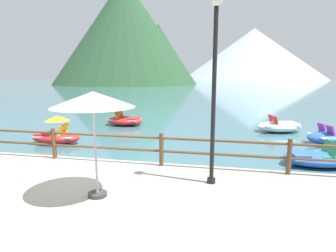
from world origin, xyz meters
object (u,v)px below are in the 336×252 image
object	(u,v)px
lamp_post	(214,74)
pedal_boat_5	(124,118)
pedal_boat_4	(333,137)
pedal_boat_1	(279,126)
pedal_boat_3	(56,134)
beach_umbrella	(93,101)
pedal_boat_0	(318,158)

from	to	relation	value
lamp_post	pedal_boat_5	bearing A→B (deg)	121.91
pedal_boat_4	pedal_boat_5	size ratio (longest dim) A/B	1.14
lamp_post	pedal_boat_5	world-z (taller)	lamp_post
pedal_boat_1	pedal_boat_3	distance (m)	10.92
pedal_boat_3	pedal_boat_4	xyz separation A→B (m)	(11.68, 2.35, -0.10)
beach_umbrella	pedal_boat_3	bearing A→B (deg)	130.11
beach_umbrella	pedal_boat_4	size ratio (longest dim) A/B	0.88
beach_umbrella	pedal_boat_4	bearing A→B (deg)	47.39
pedal_boat_1	pedal_boat_4	world-z (taller)	pedal_boat_4
beach_umbrella	pedal_boat_5	distance (m)	10.90
lamp_post	pedal_boat_3	xyz separation A→B (m)	(-6.90, 4.15, -2.57)
beach_umbrella	pedal_boat_1	size ratio (longest dim) A/B	0.86
pedal_boat_3	beach_umbrella	bearing A→B (deg)	-49.89
pedal_boat_0	beach_umbrella	bearing A→B (deg)	-141.56
beach_umbrella	pedal_boat_3	xyz separation A→B (m)	(-4.55, 5.40, -2.05)
pedal_boat_1	pedal_boat_4	distance (m)	2.89
pedal_boat_0	pedal_boat_1	size ratio (longest dim) A/B	0.91
pedal_boat_0	pedal_boat_4	xyz separation A→B (m)	(1.50, 3.29, 0.05)
beach_umbrella	pedal_boat_1	bearing A→B (deg)	61.92
pedal_boat_5	beach_umbrella	bearing A→B (deg)	-72.44
pedal_boat_1	lamp_post	bearing A→B (deg)	-108.92
beach_umbrella	pedal_boat_5	size ratio (longest dim) A/B	1.01
lamp_post	pedal_boat_0	size ratio (longest dim) A/B	1.81
lamp_post	beach_umbrella	bearing A→B (deg)	-151.78
pedal_boat_3	lamp_post	bearing A→B (deg)	-31.01
pedal_boat_4	pedal_boat_0	bearing A→B (deg)	-114.60
lamp_post	pedal_boat_4	size ratio (longest dim) A/B	1.69
beach_umbrella	pedal_boat_3	world-z (taller)	beach_umbrella
lamp_post	beach_umbrella	world-z (taller)	lamp_post
beach_umbrella	pedal_boat_5	world-z (taller)	beach_umbrella
pedal_boat_5	pedal_boat_0	bearing A→B (deg)	-32.97
beach_umbrella	pedal_boat_0	bearing A→B (deg)	38.44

